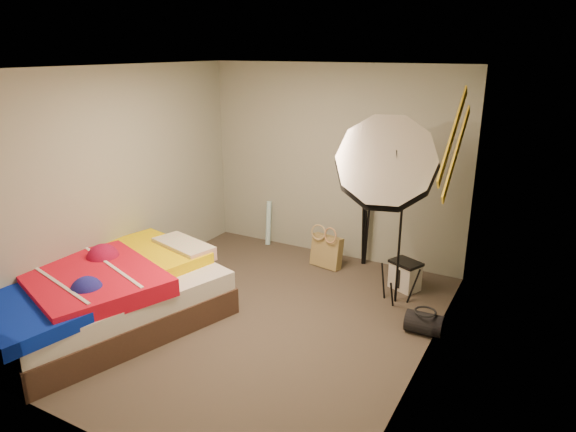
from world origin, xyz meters
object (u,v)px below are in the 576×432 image
Objects in this scene: bed at (108,295)px; photo_umbrella at (386,165)px; tote_bag at (327,251)px; wrapping_roll at (268,223)px; camera_case at (405,276)px; camera_tripod at (366,213)px; duffel_bag at (424,323)px.

bed is 3.08m from photo_umbrella.
wrapping_roll reaches higher than tote_bag.
tote_bag is 1.08m from camera_case.
camera_case is 1.50m from photo_umbrella.
wrapping_roll reaches higher than camera_case.
photo_umbrella reaches higher than camera_tripod.
camera_tripod is (-1.13, 1.34, 0.59)m from duffel_bag.
wrapping_roll is at bearing 178.90° from camera_tripod.
wrapping_roll is at bearing 150.45° from duffel_bag.
photo_umbrella is 1.41m from camera_tripod.
wrapping_roll is at bearing -168.48° from camera_case.
tote_bag is at bearing 144.28° from duffel_bag.
photo_umbrella is at bearing 147.37° from duffel_bag.
photo_umbrella reaches higher than camera_case.
bed is at bearing -108.79° from tote_bag.
camera_case is (2.12, -0.49, -0.15)m from wrapping_roll.
wrapping_roll is 1.73× the size of duffel_bag.
camera_case is at bearing 42.54° from bed.
camera_tripod reaches higher than camera_case.
tote_bag is 0.34× the size of camera_tripod.
duffel_bag is at bearing 24.99° from bed.
camera_tripod is (1.72, 2.66, 0.38)m from bed.
camera_tripod is (-0.68, 0.46, 0.54)m from camera_case.
wrapping_roll is 0.29× the size of photo_umbrella.
duffel_bag is at bearing -27.88° from wrapping_roll.
duffel_bag is 1.84m from camera_tripod.
tote_bag is 0.19× the size of photo_umbrella.
camera_case is 0.98m from duffel_bag.
bed is at bearing -95.81° from wrapping_roll.
camera_tripod is at bearing 57.13° from bed.
photo_umbrella is at bearing -25.11° from tote_bag.
bed is (-2.85, -1.33, 0.21)m from duffel_bag.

